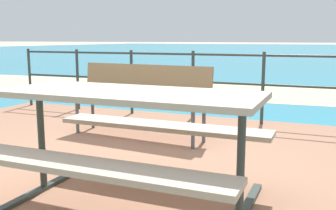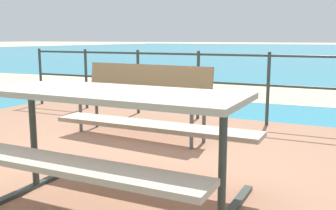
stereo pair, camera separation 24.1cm
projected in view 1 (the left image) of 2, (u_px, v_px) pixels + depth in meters
ground_plane at (106, 174)px, 3.49m from camera, size 240.00×240.00×0.00m
patio_paving at (106, 171)px, 3.49m from camera, size 6.40×5.20×0.06m
sea_water at (313, 50)px, 39.88m from camera, size 90.00×90.00×0.01m
beach_strip at (243, 92)px, 8.82m from camera, size 54.08×5.42×0.01m
picnic_table at (130, 121)px, 2.59m from camera, size 1.74×1.34×0.80m
park_bench at (141, 93)px, 4.54m from camera, size 1.72×0.55×0.84m
railing_fence at (193, 77)px, 5.53m from camera, size 5.94×0.04×0.97m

